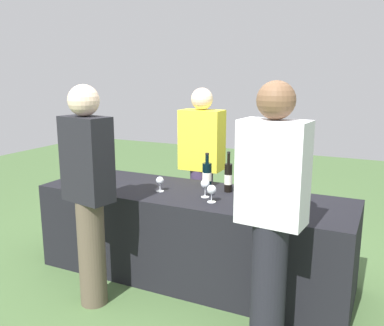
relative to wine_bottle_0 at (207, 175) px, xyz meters
The scene contains 12 objects.
ground_plane 0.89m from the wine_bottle_0, 102.03° to the right, with size 12.00×12.00×0.00m, color #476638.
tasting_table 0.53m from the wine_bottle_0, 102.03° to the right, with size 2.62×0.80×0.75m, color black.
wine_bottle_0 is the anchor object (origin of this frame).
wine_bottle_1 0.23m from the wine_bottle_0, 14.90° to the right, with size 0.07×0.07×0.34m.
wine_bottle_2 0.49m from the wine_bottle_0, 15.92° to the right, with size 0.06×0.06×0.31m.
wine_bottle_3 0.57m from the wine_bottle_0, ahead, with size 0.08×0.08×0.31m.
wine_glass_0 0.42m from the wine_bottle_0, 135.38° to the right, with size 0.07×0.07×0.13m.
wine_glass_1 0.31m from the wine_bottle_0, 69.07° to the right, with size 0.07×0.07×0.15m.
wine_glass_2 0.44m from the wine_bottle_0, 61.69° to the right, with size 0.07×0.07×0.14m.
server_pouring 0.54m from the wine_bottle_0, 119.25° to the left, with size 0.42×0.23×1.58m.
guest_0 1.07m from the wine_bottle_0, 119.79° to the right, with size 0.40×0.27×1.65m.
guest_1 1.17m from the wine_bottle_0, 46.86° to the right, with size 0.42×0.26×1.68m.
Camera 1 is at (1.44, -3.00, 1.72)m, focal length 38.92 mm.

